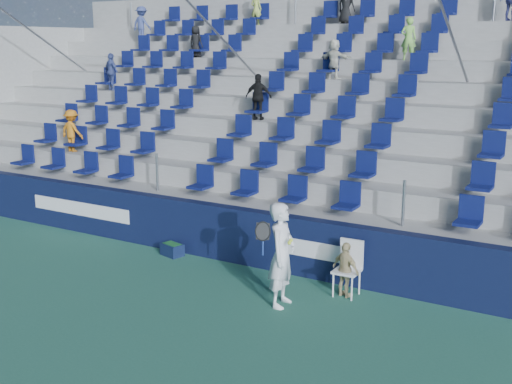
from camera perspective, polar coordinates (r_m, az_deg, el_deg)
ground at (r=11.39m, az=-8.23°, el=-11.02°), size 70.00×70.00×0.00m
sponsor_wall at (r=13.60m, az=0.03°, el=-4.14°), size 24.00×0.32×1.20m
grandstand at (r=17.75m, az=8.46°, el=4.86°), size 24.00×8.17×6.63m
tennis_player at (r=11.46m, az=2.32°, el=-5.60°), size 0.69×0.75×1.91m
line_judge_chair at (r=12.21m, az=8.28°, el=-6.32°), size 0.47×0.48×1.05m
line_judge at (r=12.09m, az=7.98°, el=-6.87°), size 0.67×0.45×1.05m
ball_bin at (r=14.48m, az=-7.46°, el=-5.04°), size 0.56×0.44×0.28m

